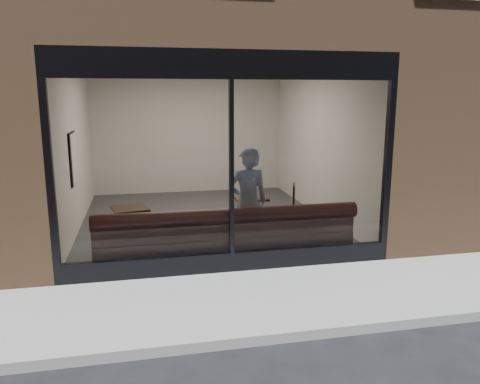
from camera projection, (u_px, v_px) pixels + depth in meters
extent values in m
plane|color=black|center=(268.00, 340.00, 5.03)|extent=(120.00, 120.00, 0.00)
cube|color=gray|center=(247.00, 301.00, 5.99)|extent=(40.00, 2.00, 0.01)
cube|color=gray|center=(270.00, 337.00, 4.97)|extent=(40.00, 0.10, 0.12)
cube|color=brown|center=(37.00, 135.00, 11.60)|extent=(2.50, 12.00, 3.20)
cube|color=brown|center=(322.00, 131.00, 13.13)|extent=(2.50, 12.00, 3.20)
cube|color=brown|center=(179.00, 126.00, 15.24)|extent=(5.00, 6.00, 3.20)
plane|color=#2D2D30|center=(205.00, 220.00, 9.82)|extent=(6.00, 6.00, 0.00)
plane|color=white|center=(202.00, 64.00, 9.17)|extent=(6.00, 6.00, 0.00)
plane|color=silver|center=(188.00, 133.00, 12.35)|extent=(5.00, 0.00, 5.00)
plane|color=silver|center=(75.00, 147.00, 8.98)|extent=(0.00, 6.00, 6.00)
plane|color=silver|center=(319.00, 142.00, 10.00)|extent=(0.00, 6.00, 6.00)
cube|color=black|center=(232.00, 262.00, 6.97)|extent=(5.00, 0.10, 0.30)
cube|color=black|center=(231.00, 64.00, 6.38)|extent=(5.00, 0.10, 0.40)
cube|color=black|center=(231.00, 169.00, 6.68)|extent=(0.06, 0.10, 2.50)
plane|color=white|center=(232.00, 169.00, 6.65)|extent=(4.80, 0.00, 4.80)
cube|color=#321612|center=(227.00, 249.00, 7.33)|extent=(4.00, 0.55, 0.45)
imported|color=#96ACCD|center=(248.00, 202.00, 7.54)|extent=(0.67, 0.45, 1.79)
cube|color=black|center=(130.00, 209.00, 7.74)|extent=(0.67, 0.67, 0.04)
cube|color=black|center=(251.00, 197.00, 8.58)|extent=(0.61, 0.61, 0.04)
cube|color=black|center=(283.00, 221.00, 8.89)|extent=(0.55, 0.55, 0.04)
cube|color=white|center=(74.00, 158.00, 8.48)|extent=(0.02, 0.67, 0.89)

